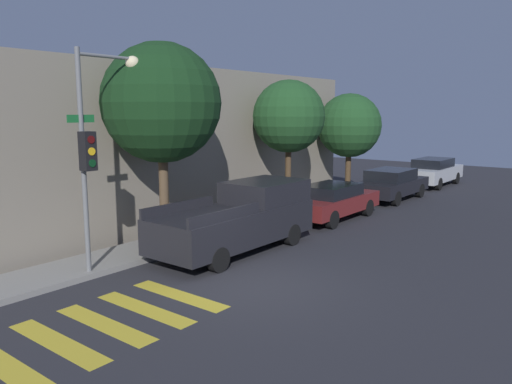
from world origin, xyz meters
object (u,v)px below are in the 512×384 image
traffic_light_pole (97,131)px  tree_midblock (289,117)px  tree_near_corner (161,103)px  sedan_near_corner (332,200)px  tree_far_end (349,126)px  pickup_truck (241,218)px  sedan_far_end (433,171)px  sedan_middle (391,184)px

traffic_light_pole → tree_midblock: traffic_light_pole is taller
traffic_light_pole → tree_near_corner: bearing=10.7°
sedan_near_corner → tree_far_end: (4.45, 1.72, 2.61)m
traffic_light_pole → pickup_truck: (3.75, -1.27, -2.54)m
traffic_light_pole → tree_far_end: size_ratio=1.13×
traffic_light_pole → sedan_far_end: size_ratio=1.15×
sedan_near_corner → tree_near_corner: bearing=165.3°
sedan_middle → tree_far_end: bearing=117.7°
sedan_far_end → tree_near_corner: bearing=174.4°
pickup_truck → sedan_middle: bearing=0.0°
sedan_far_end → tree_far_end: (-6.43, 1.72, 2.54)m
sedan_near_corner → sedan_far_end: 10.88m
tree_near_corner → tree_midblock: size_ratio=1.14×
traffic_light_pole → pickup_truck: size_ratio=1.03×
sedan_near_corner → sedan_middle: sedan_middle is taller
sedan_near_corner → tree_midblock: (-0.37, 1.72, 3.05)m
pickup_truck → tree_far_end: (9.69, 1.72, 2.37)m
tree_near_corner → sedan_far_end: bearing=-5.6°
sedan_far_end → tree_midblock: size_ratio=0.91×
tree_near_corner → tree_midblock: tree_near_corner is taller
sedan_near_corner → tree_far_end: size_ratio=0.92×
sedan_near_corner → tree_near_corner: 7.64m
pickup_truck → tree_far_end: size_ratio=1.10×
pickup_truck → tree_far_end: tree_far_end is taller
sedan_middle → sedan_near_corner: bearing=180.0°
tree_near_corner → tree_far_end: bearing=0.0°
tree_far_end → sedan_middle: bearing=-62.3°
sedan_middle → tree_far_end: size_ratio=0.94×
sedan_middle → tree_midblock: bearing=163.3°
sedan_near_corner → tree_far_end: 5.44m
sedan_middle → pickup_truck: bearing=-180.0°
sedan_middle → sedan_far_end: 5.53m
sedan_middle → tree_near_corner: tree_near_corner is taller
sedan_far_end → tree_far_end: bearing=165.0°
tree_far_end → tree_midblock: bearing=180.0°
sedan_far_end → tree_near_corner: 17.88m
pickup_truck → tree_midblock: 5.88m
sedan_far_end → tree_near_corner: tree_near_corner is taller
tree_near_corner → tree_midblock: (6.21, 0.00, -0.41)m
traffic_light_pole → sedan_middle: bearing=-5.1°
pickup_truck → sedan_near_corner: (5.24, 0.00, -0.24)m
sedan_middle → sedan_far_end: size_ratio=0.95×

